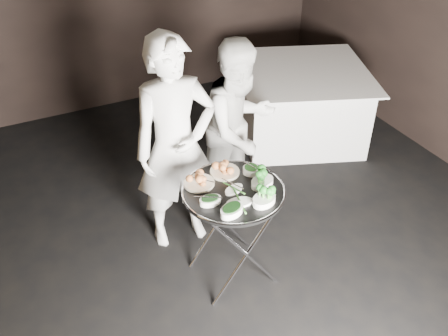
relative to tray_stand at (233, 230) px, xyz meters
name	(u,v)px	position (x,y,z in m)	size (l,w,h in m)	color
floor	(219,306)	(-0.24, -0.23, -0.49)	(6.00, 7.00, 0.05)	black
tray_stand	(233,230)	(0.00, 0.00, 0.00)	(0.57, 0.48, 0.84)	silver
serving_tray	(233,191)	(0.00, 0.00, 0.37)	(0.74, 0.74, 0.04)	black
potato_plate_a	(199,180)	(-0.19, 0.17, 0.42)	(0.23, 0.23, 0.08)	beige
potato_plate_b	(225,169)	(0.04, 0.21, 0.42)	(0.22, 0.22, 0.08)	beige
greens_bowl	(251,169)	(0.22, 0.13, 0.42)	(0.12, 0.12, 0.07)	white
asparagus_plate_a	(234,189)	(0.00, 0.00, 0.40)	(0.18, 0.14, 0.03)	white
asparagus_plate_b	(240,202)	(-0.03, -0.15, 0.40)	(0.20, 0.14, 0.04)	white
spinach_bowl_a	(210,200)	(-0.21, -0.06, 0.41)	(0.16, 0.11, 0.06)	white
spinach_bowl_b	(232,209)	(-0.13, -0.22, 0.42)	(0.21, 0.18, 0.08)	white
broccoli_bowl_a	(262,181)	(0.21, -0.04, 0.42)	(0.22, 0.18, 0.08)	white
broccoli_bowl_b	(264,199)	(0.12, -0.22, 0.42)	(0.22, 0.19, 0.08)	white
serving_utensils	(231,179)	(0.02, 0.07, 0.43)	(0.58, 0.44, 0.01)	silver
waiter_left	(176,147)	(-0.19, 0.62, 0.44)	(0.67, 0.44, 1.83)	silver
waiter_right	(240,128)	(0.48, 0.81, 0.34)	(0.78, 0.61, 1.61)	silver
dining_table	(300,103)	(1.66, 1.58, -0.07)	(1.38, 1.38, 0.79)	white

